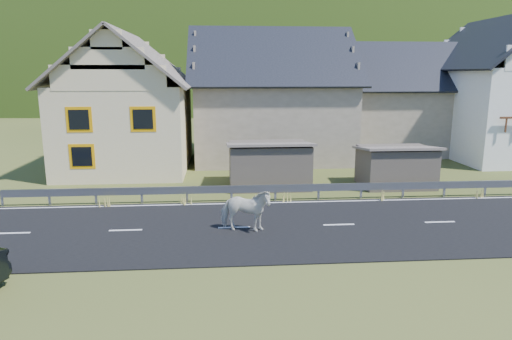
{
  "coord_description": "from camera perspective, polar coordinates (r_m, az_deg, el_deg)",
  "views": [
    {
      "loc": [
        -4.46,
        -16.29,
        5.7
      ],
      "look_at": [
        -3.06,
        1.5,
        1.91
      ],
      "focal_mm": 32.0,
      "sensor_mm": 36.0,
      "label": 1
    }
  ],
  "objects": [
    {
      "name": "road",
      "position": [
        17.82,
        10.31,
        -6.81
      ],
      "size": [
        60.0,
        7.0,
        0.04
      ],
      "primitive_type": "cube",
      "color": "black",
      "rests_on": "ground"
    },
    {
      "name": "shed_right",
      "position": [
        24.48,
        17.06,
        0.38
      ],
      "size": [
        3.8,
        2.9,
        2.2
      ],
      "primitive_type": "cube",
      "color": "brown",
      "rests_on": "ground"
    },
    {
      "name": "guardrail",
      "position": [
        21.1,
        7.84,
        -2.22
      ],
      "size": [
        28.1,
        0.09,
        0.75
      ],
      "color": "#93969B",
      "rests_on": "ground"
    },
    {
      "name": "shed_left",
      "position": [
        23.38,
        1.62,
        0.63
      ],
      "size": [
        4.3,
        3.3,
        2.4
      ],
      "primitive_type": "cube",
      "color": "brown",
      "rests_on": "ground"
    },
    {
      "name": "lane_markings",
      "position": [
        17.81,
        10.31,
        -6.73
      ],
      "size": [
        60.0,
        6.6,
        0.01
      ],
      "primitive_type": "cube",
      "color": "silver",
      "rests_on": "road"
    },
    {
      "name": "house_white",
      "position": [
        36.0,
        28.64,
        9.54
      ],
      "size": [
        8.8,
        10.8,
        9.7
      ],
      "color": "white",
      "rests_on": "ground"
    },
    {
      "name": "horse",
      "position": [
        16.61,
        -1.34,
        -5.04
      ],
      "size": [
        1.23,
        2.03,
        1.6
      ],
      "primitive_type": "imported",
      "rotation": [
        0.0,
        0.0,
        1.37
      ],
      "color": "silver",
      "rests_on": "road"
    },
    {
      "name": "house_cream",
      "position": [
        28.85,
        -15.78,
        8.88
      ],
      "size": [
        7.8,
        9.8,
        8.3
      ],
      "color": "beige",
      "rests_on": "ground"
    },
    {
      "name": "house_stone_b",
      "position": [
        35.94,
        17.72,
        9.1
      ],
      "size": [
        9.8,
        8.8,
        8.1
      ],
      "color": "#A39582",
      "rests_on": "ground"
    },
    {
      "name": "mountain",
      "position": [
        198.19,
        -1.75,
        4.54
      ],
      "size": [
        440.0,
        280.0,
        260.0
      ],
      "primitive_type": "ellipsoid",
      "color": "#19310C",
      "rests_on": "ground"
    },
    {
      "name": "ground",
      "position": [
        17.82,
        10.3,
        -6.87
      ],
      "size": [
        160.0,
        160.0,
        0.0
      ],
      "primitive_type": "plane",
      "color": "#334018",
      "rests_on": "ground"
    },
    {
      "name": "house_stone_a",
      "position": [
        31.5,
        1.83,
        10.04
      ],
      "size": [
        10.8,
        9.8,
        8.9
      ],
      "color": "#A39582",
      "rests_on": "ground"
    },
    {
      "name": "conifer_patch",
      "position": [
        136.02,
        -26.84,
        10.86
      ],
      "size": [
        76.0,
        50.0,
        28.0
      ],
      "primitive_type": "ellipsoid",
      "color": "black",
      "rests_on": "ground"
    }
  ]
}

